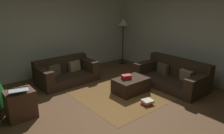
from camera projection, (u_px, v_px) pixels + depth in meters
The scene contains 13 objects.
ground_plane at pixel (111, 114), 4.20m from camera, with size 6.40×6.40×0.00m, color brown.
rear_partition at pixel (45, 33), 6.12m from camera, with size 6.40×0.12×2.60m, color #BCB7B2.
corner_partition at pixel (199, 35), 5.70m from camera, with size 0.12×6.40×2.60m, color #B5B0AB.
couch_left at pixel (66, 73), 5.86m from camera, with size 1.65×0.96×0.66m.
couch_right at pixel (173, 76), 5.57m from camera, with size 0.99×1.88×0.72m.
ottoman at pixel (131, 85), 5.18m from camera, with size 0.85×0.57×0.37m, color #332319.
gift_box at pixel (126, 77), 5.08m from camera, with size 0.22×0.17×0.10m, color red.
tv_remote at pixel (128, 77), 5.19m from camera, with size 0.05×0.16×0.02m, color black.
side_table at pixel (21, 104), 4.00m from camera, with size 0.52×0.44×0.56m, color #4C3323.
laptop at pixel (18, 90), 3.85m from camera, with size 0.43×0.45×0.18m.
book_stack at pixel (147, 102), 4.58m from camera, with size 0.29×0.26×0.10m.
corner_lamp at pixel (123, 25), 7.27m from camera, with size 0.36×0.36×1.64m.
area_rug at pixel (131, 92), 5.23m from camera, with size 2.60×2.00×0.01m, color brown.
Camera 1 is at (-2.33, -2.89, 2.18)m, focal length 32.99 mm.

